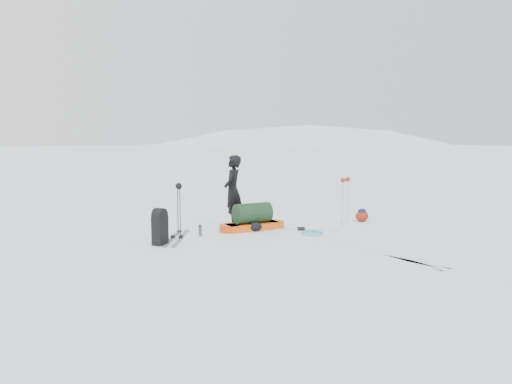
# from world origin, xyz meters

# --- Properties ---
(ground) EXTENTS (200.00, 200.00, 0.00)m
(ground) POSITION_xyz_m (0.00, 0.00, 0.00)
(ground) COLOR white
(ground) RESTS_ON ground
(ski_tracks) EXTENTS (3.38, 17.97, 0.01)m
(ski_tracks) POSITION_xyz_m (0.61, 0.88, 0.00)
(ski_tracks) COLOR silver
(ski_tracks) RESTS_ON ground
(skier) EXTENTS (0.78, 0.75, 1.79)m
(skier) POSITION_xyz_m (-0.05, 0.72, 0.90)
(skier) COLOR black
(skier) RESTS_ON ground
(pulk_sled) EXTENTS (1.77, 0.79, 0.65)m
(pulk_sled) POSITION_xyz_m (0.03, 0.02, 0.25)
(pulk_sled) COLOR #F0550E
(pulk_sled) RESTS_ON ground
(expedition_rucksack) EXTENTS (0.66, 0.78, 0.78)m
(expedition_rucksack) POSITION_xyz_m (-2.49, -0.06, 0.36)
(expedition_rucksack) COLOR black
(expedition_rucksack) RESTS_ON ground
(ski_poles_black) EXTENTS (0.15, 0.18, 1.21)m
(ski_poles_black) POSITION_xyz_m (-1.69, 0.55, 0.99)
(ski_poles_black) COLOR black
(ski_poles_black) RESTS_ON ground
(ski_poles_silver) EXTENTS (0.38, 0.19, 1.23)m
(ski_poles_silver) POSITION_xyz_m (2.28, -0.93, 1.03)
(ski_poles_silver) COLOR #AEB0B5
(ski_poles_silver) RESTS_ON ground
(touring_skis_grey) EXTENTS (1.38, 1.58, 0.07)m
(touring_skis_grey) POSITION_xyz_m (-1.92, 0.26, 0.01)
(touring_skis_grey) COLOR gray
(touring_skis_grey) RESTS_ON ground
(touring_skis_white) EXTENTS (1.50, 1.33, 0.06)m
(touring_skis_white) POSITION_xyz_m (0.89, -0.79, 0.01)
(touring_skis_white) COLOR silver
(touring_skis_white) RESTS_ON ground
(rope_coil) EXTENTS (0.55, 0.55, 0.06)m
(rope_coil) POSITION_xyz_m (0.79, -1.25, 0.03)
(rope_coil) COLOR #5DB0E3
(rope_coil) RESTS_ON ground
(small_daypack) EXTENTS (0.42, 0.33, 0.34)m
(small_daypack) POSITION_xyz_m (3.05, -0.86, 0.16)
(small_daypack) COLOR maroon
(small_daypack) RESTS_ON ground
(thermos_pair) EXTENTS (0.16, 0.25, 0.25)m
(thermos_pair) POSITION_xyz_m (-1.34, 0.21, 0.12)
(thermos_pair) COLOR #57595F
(thermos_pair) RESTS_ON ground
(stuff_sack) EXTENTS (0.41, 0.34, 0.22)m
(stuff_sack) POSITION_xyz_m (-0.04, -0.18, 0.11)
(stuff_sack) COLOR black
(stuff_sack) RESTS_ON ground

